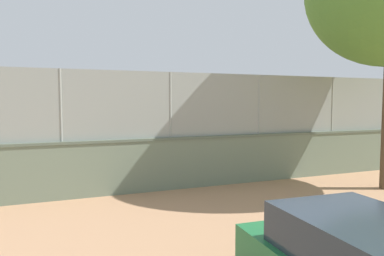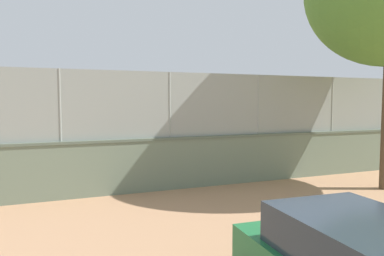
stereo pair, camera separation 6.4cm
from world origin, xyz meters
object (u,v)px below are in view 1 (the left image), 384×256
object	(u,v)px
player_foreground_swinging	(172,130)
courtside_bench	(125,167)
sports_ball	(154,153)
player_crossing_court	(152,134)

from	to	relation	value
player_foreground_swinging	courtside_bench	distance (m)	11.11
player_foreground_swinging	sports_ball	bearing A→B (deg)	59.28
player_crossing_court	courtside_bench	world-z (taller)	player_crossing_court
player_foreground_swinging	sports_ball	world-z (taller)	player_foreground_swinging
player_crossing_court	courtside_bench	xyz separation A→B (m)	(3.23, 7.18, -0.45)
player_crossing_court	player_foreground_swinging	distance (m)	3.32
sports_ball	player_crossing_court	bearing A→B (deg)	-103.92
player_foreground_swinging	courtside_bench	bearing A→B (deg)	60.93
player_crossing_court	player_foreground_swinging	size ratio (longest dim) A/B	0.98
courtside_bench	sports_ball	bearing A→B (deg)	-117.64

